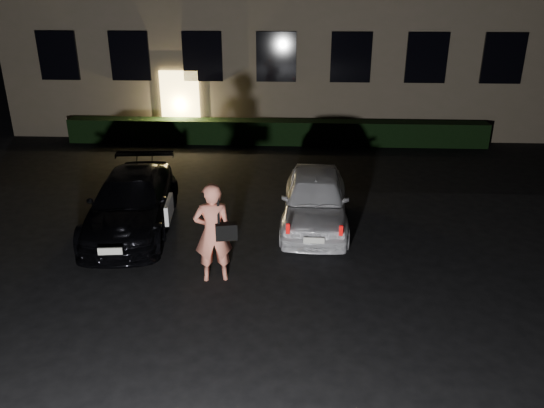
{
  "coord_description": "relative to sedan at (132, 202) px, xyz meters",
  "views": [
    {
      "loc": [
        0.82,
        -8.12,
        5.33
      ],
      "look_at": [
        0.31,
        2.0,
        1.13
      ],
      "focal_mm": 35.0,
      "sensor_mm": 36.0,
      "label": 1
    }
  ],
  "objects": [
    {
      "name": "hatch",
      "position": [
        4.26,
        0.4,
        0.01
      ],
      "size": [
        1.66,
        3.86,
        1.3
      ],
      "rotation": [
        0.0,
        0.0,
        -0.03
      ],
      "color": "white",
      "rests_on": "ground"
    },
    {
      "name": "man",
      "position": [
        2.27,
        -2.26,
        0.36
      ],
      "size": [
        0.89,
        0.61,
        1.99
      ],
      "rotation": [
        0.0,
        0.0,
        3.34
      ],
      "color": "#E57E65",
      "rests_on": "ground"
    },
    {
      "name": "ground",
      "position": [
        3.01,
        -3.11,
        -0.64
      ],
      "size": [
        80.0,
        80.0,
        0.0
      ],
      "primitive_type": "plane",
      "color": "black",
      "rests_on": "ground"
    },
    {
      "name": "hedge",
      "position": [
        3.01,
        7.39,
        -0.22
      ],
      "size": [
        15.0,
        0.7,
        0.85
      ],
      "primitive_type": "cube",
      "color": "black",
      "rests_on": "ground"
    },
    {
      "name": "sedan",
      "position": [
        0.0,
        0.0,
        0.0
      ],
      "size": [
        2.27,
        4.62,
        1.28
      ],
      "rotation": [
        0.0,
        0.0,
        0.11
      ],
      "color": "black",
      "rests_on": "ground"
    }
  ]
}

